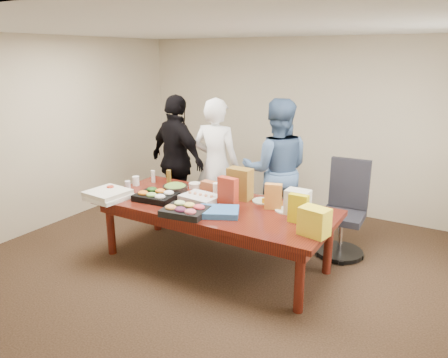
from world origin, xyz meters
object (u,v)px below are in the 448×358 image
Objects in this scene: person_center at (216,165)px; sheet_cake at (200,198)px; office_chair at (342,212)px; salad_bowl at (175,190)px; conference_table at (214,234)px; person_right at (276,170)px.

person_center is 4.30× the size of sheet_cake.
salad_bowl is (-1.89, -0.87, 0.23)m from office_chair.
person_center reaches higher than conference_table.
person_right reaches higher than person_center.
office_chair is (1.25, 0.97, 0.20)m from conference_table.
office_chair is at bearing 175.21° from person_center.
person_center reaches higher than sheet_cake.
office_chair reaches higher than salad_bowl.
office_chair is 2.63× the size of sheet_cake.
office_chair is at bearing 37.82° from conference_table.
office_chair is 3.64× the size of salad_bowl.
conference_table is at bearing -145.06° from office_chair.
sheet_cake is at bearing 104.99° from person_center.
sheet_cake is (-0.20, 0.01, 0.41)m from conference_table.
person_right is (-0.95, 0.12, 0.38)m from office_chair.
sheet_cake is at bearing -11.53° from salad_bowl.
office_chair is 0.60× the size of person_right.
person_center is at bearing 116.87° from sheet_cake.
conference_table is at bearing 47.88° from person_right.
person_right reaches higher than conference_table.
conference_table is 1.27m from person_right.
person_center is at bearing 178.22° from office_chair.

